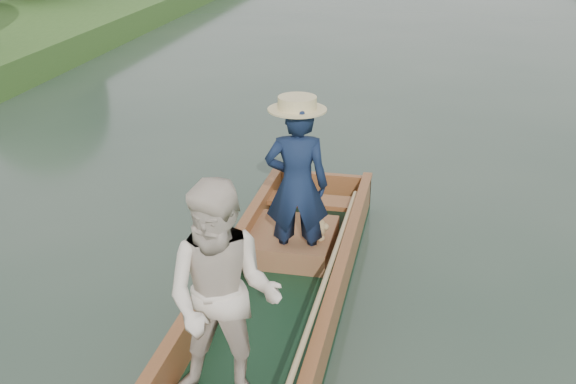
# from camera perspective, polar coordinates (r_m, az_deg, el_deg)

# --- Properties ---
(ground) EXTENTS (120.00, 120.00, 0.00)m
(ground) POSITION_cam_1_polar(r_m,az_deg,el_deg) (6.18, -1.18, -10.30)
(ground) COLOR #283D30
(ground) RESTS_ON ground
(punt) EXTENTS (1.12, 5.00, 1.73)m
(punt) POSITION_cam_1_polar(r_m,az_deg,el_deg) (5.74, -1.88, -6.41)
(punt) COLOR #13311C
(punt) RESTS_ON ground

